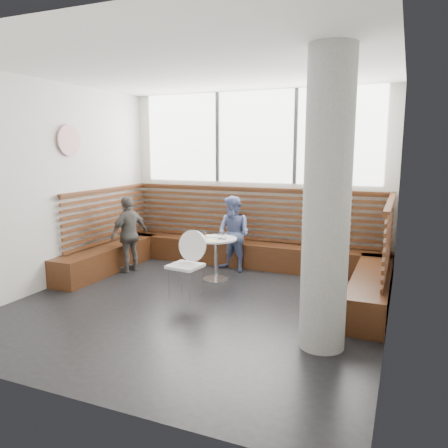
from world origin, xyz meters
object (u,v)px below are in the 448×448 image
at_px(adult_man, 323,236).
at_px(child_back, 234,234).
at_px(concrete_column, 327,204).
at_px(cafe_table, 216,250).
at_px(child_left, 129,234).
at_px(cafe_chair, 188,258).

bearing_deg(adult_man, child_back, 65.12).
distance_m(concrete_column, adult_man, 1.77).
distance_m(cafe_table, child_left, 1.64).
distance_m(concrete_column, cafe_table, 2.96).
height_order(adult_man, child_back, adult_man).
bearing_deg(cafe_chair, child_back, 92.12).
relative_size(concrete_column, cafe_table, 4.47).
relative_size(concrete_column, adult_man, 1.73).
distance_m(concrete_column, child_back, 3.30).
distance_m(cafe_table, child_back, 0.66).
bearing_deg(child_back, cafe_chair, -75.99).
height_order(cafe_table, child_back, child_back).
bearing_deg(adult_man, child_left, 89.55).
distance_m(concrete_column, cafe_chair, 2.54).
bearing_deg(concrete_column, cafe_chair, 156.96).
xyz_separation_m(cafe_chair, adult_man, (1.84, 0.70, 0.35)).
xyz_separation_m(concrete_column, cafe_chair, (-2.14, 0.91, -1.02)).
xyz_separation_m(cafe_table, child_back, (0.06, 0.64, 0.16)).
bearing_deg(adult_man, cafe_table, 84.78).
bearing_deg(concrete_column, cafe_table, 139.08).
bearing_deg(child_left, concrete_column, 80.09).
xyz_separation_m(cafe_table, cafe_chair, (-0.06, -0.90, 0.06)).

